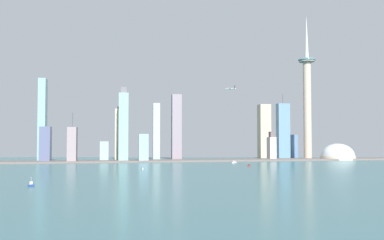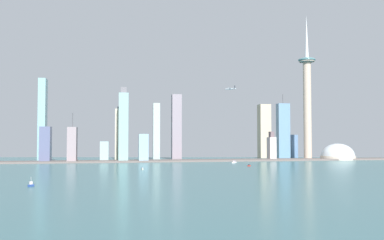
# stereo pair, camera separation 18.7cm
# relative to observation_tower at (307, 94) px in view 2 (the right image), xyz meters

# --- Properties ---
(ground_plane) EXTENTS (6000.00, 6000.00, 0.00)m
(ground_plane) POSITION_rel_observation_tower_xyz_m (-228.24, -545.40, -143.08)
(ground_plane) COLOR #3A686E
(waterfront_pier) EXTENTS (804.06, 46.79, 3.20)m
(waterfront_pier) POSITION_rel_observation_tower_xyz_m (-228.24, -23.01, -141.48)
(waterfront_pier) COLOR #685D58
(waterfront_pier) RESTS_ON ground
(observation_tower) EXTENTS (37.80, 37.80, 317.85)m
(observation_tower) POSITION_rel_observation_tower_xyz_m (0.00, 0.00, 0.00)
(observation_tower) COLOR #BDA490
(observation_tower) RESTS_ON ground
(stadium_dome) EXTENTS (73.39, 73.39, 52.64)m
(stadium_dome) POSITION_rel_observation_tower_xyz_m (62.92, -13.62, -135.36)
(stadium_dome) COLOR beige
(stadium_dome) RESTS_ON ground
(skyscraper_0) EXTENTS (18.69, 22.48, 54.86)m
(skyscraper_0) POSITION_rel_observation_tower_xyz_m (-358.20, -25.22, -115.65)
(skyscraper_0) COLOR #85A9BC
(skyscraper_0) RESTS_ON ground
(skyscraper_1) EXTENTS (26.15, 25.10, 126.41)m
(skyscraper_1) POSITION_rel_observation_tower_xyz_m (-65.92, 92.79, -79.88)
(skyscraper_1) COLOR #C2AD8F
(skyscraper_1) RESTS_ON ground
(skyscraper_2) EXTENTS (22.34, 16.91, 113.39)m
(skyscraper_2) POSITION_rel_observation_tower_xyz_m (-403.24, 42.98, -87.87)
(skyscraper_2) COLOR beige
(skyscraper_2) RESTS_ON ground
(skyscraper_3) EXTENTS (17.06, 15.95, 40.22)m
(skyscraper_3) POSITION_rel_observation_tower_xyz_m (-434.66, 3.03, -122.97)
(skyscraper_3) COLOR #90ADAE
(skyscraper_3) RESTS_ON ground
(skyscraper_4) EXTENTS (19.89, 23.98, 68.92)m
(skyscraper_4) POSITION_rel_observation_tower_xyz_m (-545.22, -12.45, -108.62)
(skyscraper_4) COLOR slate
(skyscraper_4) RESTS_ON ground
(skyscraper_5) EXTENTS (14.41, 27.60, 167.50)m
(skyscraper_5) POSITION_rel_observation_tower_xyz_m (-559.18, 31.55, -59.33)
(skyscraper_5) COLOR #7DAFB3
(skyscraper_5) RESTS_ON ground
(skyscraper_6) EXTENTS (27.93, 18.14, 150.00)m
(skyscraper_6) POSITION_rel_observation_tower_xyz_m (-27.75, 69.95, -79.42)
(skyscraper_6) COLOR #6389AB
(skyscraper_6) RESTS_ON ground
(skyscraper_7) EXTENTS (16.38, 26.50, 54.45)m
(skyscraper_7) POSITION_rel_observation_tower_xyz_m (3.59, 89.54, -115.86)
(skyscraper_7) COLOR slate
(skyscraper_7) RESTS_ON ground
(skyscraper_8) EXTENTS (19.89, 18.75, 137.99)m
(skyscraper_8) POSITION_rel_observation_tower_xyz_m (-287.64, 11.27, -74.09)
(skyscraper_8) COLOR gray
(skyscraper_8) RESTS_ON ground
(skyscraper_9) EXTENTS (14.26, 20.87, 60.54)m
(skyscraper_9) POSITION_rel_observation_tower_xyz_m (-83.86, -1.92, -116.33)
(skyscraper_9) COLOR beige
(skyscraper_9) RESTS_ON ground
(skyscraper_10) EXTENTS (14.14, 16.05, 120.30)m
(skyscraper_10) POSITION_rel_observation_tower_xyz_m (-328.52, 25.80, -82.93)
(skyscraper_10) COLOR #A2B4B0
(skyscraper_10) RESTS_ON ground
(skyscraper_11) EXTENTS (18.79, 27.88, 147.95)m
(skyscraper_11) POSITION_rel_observation_tower_xyz_m (-397.33, -12.77, -72.77)
(skyscraper_11) COLOR #82ABAB
(skyscraper_11) RESTS_ON ground
(skyscraper_12) EXTENTS (17.00, 25.25, 95.53)m
(skyscraper_12) POSITION_rel_observation_tower_xyz_m (-494.17, -23.81, -108.96)
(skyscraper_12) COLOR gray
(skyscraper_12) RESTS_ON ground
(boat_0) EXTENTS (6.36, 5.00, 3.35)m
(boat_0) POSITION_rel_observation_tower_xyz_m (-189.86, -175.86, -141.87)
(boat_0) COLOR red
(boat_0) RESTS_ON ground
(boat_1) EXTENTS (5.75, 5.70, 9.66)m
(boat_1) POSITION_rel_observation_tower_xyz_m (-490.07, -413.43, -141.23)
(boat_1) COLOR navy
(boat_1) RESTS_ON ground
(boat_2) EXTENTS (2.87, 7.79, 3.12)m
(boat_2) POSITION_rel_observation_tower_xyz_m (-370.38, -217.55, -141.96)
(boat_2) COLOR beige
(boat_2) RESTS_ON ground
(boat_3) EXTENTS (12.02, 15.27, 4.29)m
(boat_3) POSITION_rel_observation_tower_xyz_m (-190.40, -86.61, -141.53)
(boat_3) COLOR white
(boat_3) RESTS_ON ground
(airplane) EXTENTS (20.03, 20.02, 7.55)m
(airplane) POSITION_rel_observation_tower_xyz_m (-184.68, -39.75, 3.32)
(airplane) COLOR #A5B2BD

